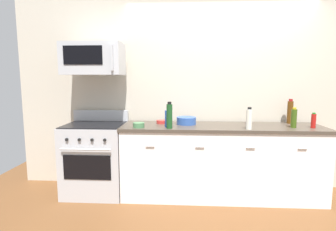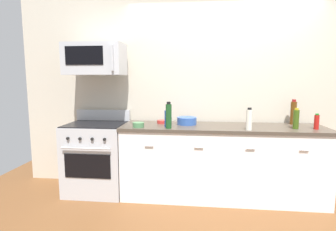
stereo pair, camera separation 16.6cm
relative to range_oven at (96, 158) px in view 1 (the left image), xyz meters
name	(u,v)px [view 1 (the left image)]	position (x,y,z in m)	size (l,w,h in m)	color
ground_plane	(220,195)	(1.63, 0.00, -0.47)	(6.71, 6.71, 0.00)	brown
back_wall	(219,90)	(1.63, 0.41, 0.88)	(5.59, 0.10, 2.70)	beige
counter_unit	(221,161)	(1.63, 0.00, -0.01)	(2.50, 0.66, 0.92)	white
range_oven	(96,158)	(0.00, 0.00, 0.00)	(0.76, 0.69, 1.07)	#B7BABF
microwave	(93,59)	(0.00, 0.04, 1.28)	(0.74, 0.44, 0.40)	#B7BABF
bottle_olive_oil	(294,118)	(2.46, -0.10, 0.57)	(0.07, 0.07, 0.24)	#385114
bottle_hot_sauce_red	(313,121)	(2.69, -0.11, 0.54)	(0.05, 0.05, 0.18)	#B21914
bottle_wine_amber	(290,112)	(2.54, 0.21, 0.60)	(0.07, 0.07, 0.32)	#59330F
bottle_vinegar_white	(249,119)	(1.90, -0.24, 0.57)	(0.07, 0.07, 0.26)	silver
bottle_soda_blue	(168,118)	(0.95, -0.14, 0.56)	(0.07, 0.07, 0.22)	#1E4CA5
bottle_soy_sauce_dark	(248,117)	(1.99, 0.14, 0.54)	(0.05, 0.05, 0.18)	black
bottle_wine_green	(169,116)	(0.98, -0.24, 0.60)	(0.07, 0.07, 0.32)	#19471E
bowl_red_small	(161,122)	(0.86, 0.11, 0.47)	(0.13, 0.13, 0.04)	#B72D28
bowl_green_glaze	(139,125)	(0.61, -0.20, 0.48)	(0.14, 0.14, 0.06)	#477A4C
bowl_blue_mixing	(186,120)	(1.18, 0.06, 0.50)	(0.25, 0.25, 0.09)	#2D519E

